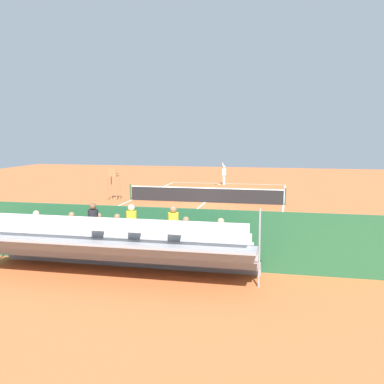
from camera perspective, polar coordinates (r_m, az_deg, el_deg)
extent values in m
plane|color=#BC6033|center=(29.18, 1.67, -1.32)|extent=(60.00, 60.00, 0.00)
cube|color=white|center=(39.95, 4.57, 1.07)|extent=(10.00, 0.10, 0.01)
cube|color=white|center=(18.68, -4.59, -6.42)|extent=(10.00, 0.10, 0.01)
cube|color=white|center=(28.69, 11.53, -1.62)|extent=(0.10, 22.00, 0.01)
cube|color=white|center=(30.48, -7.61, -1.00)|extent=(0.10, 22.00, 0.01)
cube|color=white|center=(35.08, 3.48, 0.18)|extent=(7.50, 0.10, 0.01)
cube|color=white|center=(23.34, -1.07, -3.56)|extent=(7.50, 0.10, 0.01)
cube|color=white|center=(29.18, 1.67, -1.32)|extent=(0.10, 12.10, 0.01)
cube|color=white|center=(39.95, 4.57, 1.07)|extent=(0.10, 0.30, 0.01)
cube|color=black|center=(29.11, 1.67, -0.44)|extent=(10.00, 0.02, 0.91)
cube|color=white|center=(29.05, 1.67, 0.51)|extent=(10.00, 0.04, 0.06)
cylinder|color=#2D5133|center=(28.62, 11.76, -0.57)|extent=(0.10, 0.10, 1.07)
cylinder|color=#2D5133|center=(30.44, -7.81, 0.00)|extent=(0.10, 0.10, 1.07)
cube|color=#235633|center=(15.68, -7.81, -5.45)|extent=(18.00, 0.16, 2.00)
cube|color=gray|center=(15.55, -8.21, -8.51)|extent=(9.00, 0.10, 0.45)
cube|color=gray|center=(15.19, -8.69, -8.19)|extent=(9.00, 0.80, 0.08)
cube|color=gray|center=(15.58, -8.17, -8.48)|extent=(9.00, 0.04, 0.45)
cube|color=silver|center=(14.99, -8.85, -6.74)|extent=(8.60, 0.36, 0.04)
cube|color=silver|center=(14.78, -9.12, -6.15)|extent=(8.60, 0.03, 0.36)
cube|color=gray|center=(14.35, -9.87, -7.28)|extent=(9.00, 0.80, 0.08)
cube|color=gray|center=(14.74, -9.29, -7.62)|extent=(9.00, 0.04, 0.45)
cube|color=silver|center=(14.16, -10.06, -5.74)|extent=(8.60, 0.36, 0.04)
cube|color=silver|center=(13.96, -10.36, -5.10)|extent=(8.60, 0.03, 0.36)
cube|color=gray|center=(13.53, -11.19, -6.27)|extent=(9.00, 0.80, 0.08)
cube|color=gray|center=(13.91, -10.55, -6.65)|extent=(9.00, 0.04, 0.45)
cube|color=silver|center=(13.35, -11.41, -4.61)|extent=(8.60, 0.36, 0.04)
cube|color=silver|center=(13.15, -11.74, -3.92)|extent=(8.60, 0.03, 0.36)
cylinder|color=gray|center=(13.29, 8.54, -7.06)|extent=(0.06, 0.06, 2.35)
cube|color=#2D2D33|center=(14.87, -14.73, -5.08)|extent=(0.32, 0.40, 0.12)
cylinder|color=pink|center=(14.71, -14.98, -4.09)|extent=(0.30, 0.30, 0.45)
sphere|color=#8C6647|center=(14.65, -15.02, -2.85)|extent=(0.20, 0.20, 0.20)
cube|color=#2D2D33|center=(13.16, -7.48, -4.52)|extent=(0.32, 0.40, 0.12)
cylinder|color=yellow|center=(13.00, -7.68, -3.40)|extent=(0.30, 0.30, 0.45)
sphere|color=beige|center=(12.94, -7.71, -1.99)|extent=(0.20, 0.20, 0.20)
cube|color=#2D2D33|center=(13.62, -0.66, -5.98)|extent=(0.32, 0.40, 0.12)
cylinder|color=black|center=(13.44, -0.78, -4.92)|extent=(0.30, 0.30, 0.45)
sphere|color=#8C6647|center=(13.38, -0.78, -3.56)|extent=(0.20, 0.20, 0.20)
cube|color=#2D2D33|center=(12.80, -2.24, -4.80)|extent=(0.32, 0.40, 0.12)
cylinder|color=yellow|center=(12.63, -2.38, -3.65)|extent=(0.30, 0.30, 0.45)
sphere|color=#8C6647|center=(12.57, -2.39, -2.20)|extent=(0.20, 0.20, 0.20)
cube|color=#2D2D33|center=(16.49, -18.88, -5.61)|extent=(0.32, 0.40, 0.12)
cylinder|color=#9399A3|center=(16.33, -19.14, -4.72)|extent=(0.30, 0.30, 0.45)
sphere|color=tan|center=(16.26, -19.19, -3.60)|extent=(0.20, 0.20, 0.20)
cube|color=#2D2D33|center=(13.60, -12.18, -4.24)|extent=(0.32, 0.40, 0.12)
cylinder|color=black|center=(13.44, -12.43, -3.15)|extent=(0.30, 0.30, 0.45)
sphere|color=brown|center=(13.38, -12.47, -1.78)|extent=(0.20, 0.20, 0.20)
cube|color=#2D2D33|center=(14.25, -9.24, -5.47)|extent=(0.32, 0.40, 0.12)
cylinder|color=green|center=(14.08, -9.45, -4.45)|extent=(0.30, 0.30, 0.45)
sphere|color=#8C6647|center=(14.02, -9.48, -3.15)|extent=(0.20, 0.20, 0.20)
cube|color=#2D2D33|center=(14.49, -11.52, -5.32)|extent=(0.32, 0.40, 0.12)
cylinder|color=orange|center=(14.32, -11.74, -4.31)|extent=(0.30, 0.30, 0.45)
sphere|color=#8C6647|center=(14.26, -11.78, -3.03)|extent=(0.20, 0.20, 0.20)
cube|color=#2D2D33|center=(15.46, -18.84, -4.76)|extent=(0.32, 0.40, 0.12)
cylinder|color=orange|center=(15.31, -19.11, -3.80)|extent=(0.30, 0.30, 0.45)
sphere|color=beige|center=(15.25, -19.17, -2.60)|extent=(0.20, 0.20, 0.20)
cube|color=#2D2D33|center=(13.43, 3.74, -6.19)|extent=(0.32, 0.40, 0.12)
cylinder|color=blue|center=(13.25, 3.67, -5.12)|extent=(0.30, 0.30, 0.45)
sphere|color=tan|center=(13.18, 3.68, -3.74)|extent=(0.20, 0.20, 0.20)
cylinder|color=olive|center=(30.78, -9.15, 0.55)|extent=(0.07, 0.07, 1.60)
cylinder|color=olive|center=(31.01, -10.18, 0.58)|extent=(0.07, 0.07, 1.60)
cylinder|color=olive|center=(30.23, -9.57, 0.42)|extent=(0.07, 0.07, 1.60)
cylinder|color=olive|center=(30.46, -10.61, 0.45)|extent=(0.07, 0.07, 1.60)
cube|color=olive|center=(30.53, -9.91, 2.05)|extent=(0.56, 0.56, 0.06)
cube|color=olive|center=(30.28, -10.10, 2.51)|extent=(0.56, 0.06, 0.48)
cube|color=olive|center=(30.42, -9.47, 2.32)|extent=(0.04, 0.48, 0.04)
cube|color=olive|center=(30.61, -10.37, 2.33)|extent=(0.04, 0.48, 0.04)
cube|color=#234C2D|center=(15.98, 0.66, -7.16)|extent=(1.80, 0.40, 0.05)
cylinder|color=#234C2D|center=(15.91, 3.33, -8.08)|extent=(0.06, 0.06, 0.45)
cylinder|color=#234C2D|center=(16.20, -1.97, -7.78)|extent=(0.06, 0.06, 0.45)
cube|color=#234C2D|center=(15.73, 0.52, -6.27)|extent=(1.80, 0.04, 0.36)
cube|color=#334C8C|center=(16.40, -6.72, -7.80)|extent=(0.90, 0.36, 0.36)
cylinder|color=white|center=(39.12, 4.13, 1.56)|extent=(0.14, 0.14, 0.85)
cylinder|color=white|center=(38.91, 4.02, 1.53)|extent=(0.14, 0.14, 0.85)
cylinder|color=white|center=(38.94, 4.09, 2.61)|extent=(0.42, 0.42, 0.60)
sphere|color=beige|center=(38.91, 4.09, 3.21)|extent=(0.22, 0.22, 0.22)
cylinder|color=beige|center=(38.70, 3.99, 3.32)|extent=(0.26, 0.13, 0.55)
cylinder|color=beige|center=(39.15, 4.19, 2.68)|extent=(0.10, 0.10, 0.50)
cylinder|color=black|center=(39.12, 3.12, 0.97)|extent=(0.27, 0.12, 0.03)
torus|color=#D8CC4C|center=(38.99, 3.47, 0.94)|extent=(0.39, 0.39, 0.02)
cylinder|color=white|center=(38.99, 3.47, 0.94)|extent=(0.25, 0.25, 0.00)
sphere|color=#CCDB33|center=(36.80, 0.21, 0.59)|extent=(0.07, 0.07, 0.07)
sphere|color=#CCDB33|center=(38.24, 1.78, 0.85)|extent=(0.07, 0.07, 0.07)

